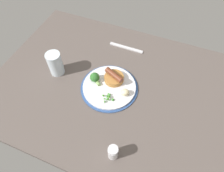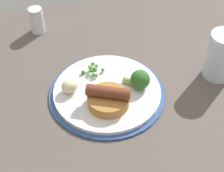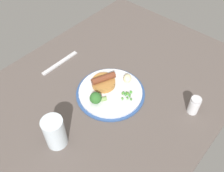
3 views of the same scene
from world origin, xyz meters
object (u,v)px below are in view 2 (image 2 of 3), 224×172
(broccoli_floret_near, at_px, (139,80))
(salt_shaker, at_px, (37,20))
(dinner_plate, at_px, (107,93))
(sausage_pudding, at_px, (108,98))
(pea_pile, at_px, (92,70))
(potato_chunk_0, at_px, (70,86))
(drinking_glass, at_px, (221,56))

(broccoli_floret_near, relative_size, salt_shaker, 0.84)
(dinner_plate, relative_size, sausage_pudding, 2.75)
(pea_pile, bearing_deg, sausage_pudding, 98.61)
(potato_chunk_0, bearing_deg, dinner_plate, 168.97)
(broccoli_floret_near, bearing_deg, dinner_plate, -149.32)
(broccoli_floret_near, height_order, potato_chunk_0, broccoli_floret_near)
(broccoli_floret_near, xyz_separation_m, potato_chunk_0, (0.15, -0.02, -0.01))
(potato_chunk_0, height_order, drinking_glass, drinking_glass)
(potato_chunk_0, bearing_deg, pea_pile, -140.71)
(sausage_pudding, relative_size, drinking_glass, 0.82)
(broccoli_floret_near, bearing_deg, pea_pile, 178.67)
(pea_pile, distance_m, potato_chunk_0, 0.07)
(dinner_plate, relative_size, pea_pile, 4.74)
(pea_pile, relative_size, salt_shaker, 0.79)
(dinner_plate, xyz_separation_m, sausage_pudding, (0.01, 0.04, 0.03))
(pea_pile, bearing_deg, drinking_glass, 168.69)
(drinking_glass, bearing_deg, pea_pile, -11.31)
(dinner_plate, bearing_deg, broccoli_floret_near, 176.16)
(sausage_pudding, distance_m, pea_pile, 0.10)
(pea_pile, distance_m, salt_shaker, 0.23)
(pea_pile, bearing_deg, salt_shaker, -63.18)
(broccoli_floret_near, bearing_deg, sausage_pudding, -120.79)
(pea_pile, relative_size, potato_chunk_0, 1.48)
(drinking_glass, bearing_deg, salt_shaker, -34.19)
(drinking_glass, relative_size, salt_shaker, 1.67)
(sausage_pudding, xyz_separation_m, drinking_glass, (-0.27, -0.05, 0.03))
(dinner_plate, bearing_deg, potato_chunk_0, -11.03)
(salt_shaker, bearing_deg, drinking_glass, 145.81)
(dinner_plate, height_order, sausage_pudding, sausage_pudding)
(drinking_glass, bearing_deg, potato_chunk_0, -1.68)
(broccoli_floret_near, height_order, salt_shaker, salt_shaker)
(pea_pile, height_order, salt_shaker, salt_shaker)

